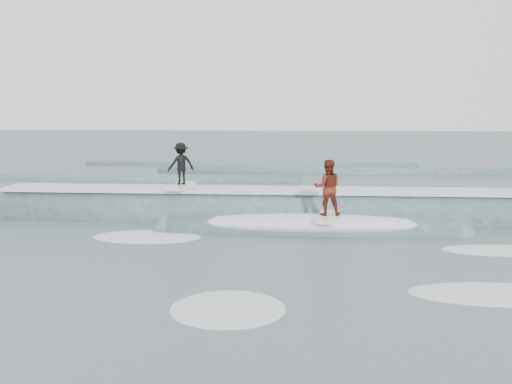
{
  "coord_description": "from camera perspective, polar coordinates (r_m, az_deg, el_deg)",
  "views": [
    {
      "loc": [
        1.4,
        -15.52,
        3.89
      ],
      "look_at": [
        0.0,
        3.1,
        1.1
      ],
      "focal_mm": 40.0,
      "sensor_mm": 36.0,
      "label": 1
    }
  ],
  "objects": [
    {
      "name": "whitewater",
      "position": [
        14.26,
        7.95,
        -7.41
      ],
      "size": [
        13.0,
        7.93,
        0.1
      ],
      "color": "white",
      "rests_on": "ground"
    },
    {
      "name": "breaking_wave",
      "position": [
        19.7,
        0.92,
        -2.75
      ],
      "size": [
        23.0,
        3.8,
        2.05
      ],
      "color": "#325055",
      "rests_on": "ground"
    },
    {
      "name": "surfer_red",
      "position": [
        17.62,
        7.15,
        0.15
      ],
      "size": [
        0.86,
        2.06,
        1.82
      ],
      "color": "white",
      "rests_on": "ground"
    },
    {
      "name": "surfer_black",
      "position": [
        20.15,
        -7.52,
        2.55
      ],
      "size": [
        1.09,
        2.05,
        1.57
      ],
      "color": "silver",
      "rests_on": "ground"
    },
    {
      "name": "ground",
      "position": [
        16.06,
        -0.83,
        -5.52
      ],
      "size": [
        160.0,
        160.0,
        0.0
      ],
      "primitive_type": "plane",
      "color": "#40535D",
      "rests_on": "ground"
    },
    {
      "name": "far_swells",
      "position": [
        33.55,
        -1.27,
        1.84
      ],
      "size": [
        35.52,
        8.65,
        0.8
      ],
      "color": "#325055",
      "rests_on": "ground"
    }
  ]
}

